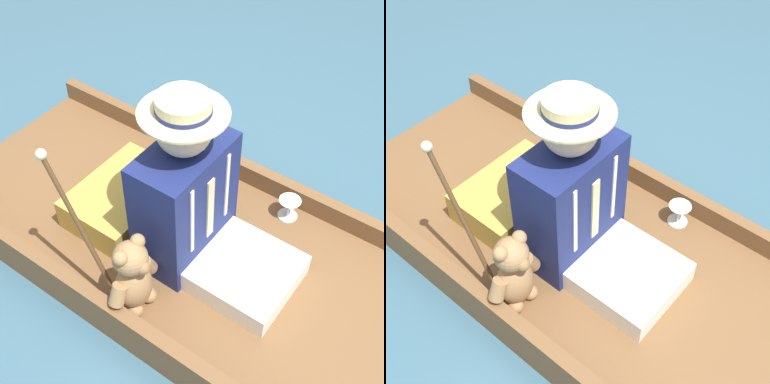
{
  "view_description": "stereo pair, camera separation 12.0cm",
  "coord_description": "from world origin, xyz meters",
  "views": [
    {
      "loc": [
        1.29,
        0.84,
        2.1
      ],
      "look_at": [
        0.03,
        -0.08,
        0.51
      ],
      "focal_mm": 50.0,
      "sensor_mm": 36.0,
      "label": 1
    },
    {
      "loc": [
        1.22,
        0.93,
        2.1
      ],
      "look_at": [
        0.03,
        -0.08,
        0.51
      ],
      "focal_mm": 50.0,
      "sensor_mm": 36.0,
      "label": 2
    }
  ],
  "objects": [
    {
      "name": "punt_boat",
      "position": [
        0.0,
        0.0,
        0.07
      ],
      "size": [
        1.12,
        2.83,
        0.23
      ],
      "color": "brown",
      "rests_on": "ground_plane"
    },
    {
      "name": "walking_cane",
      "position": [
        0.46,
        -0.31,
        0.56
      ],
      "size": [
        0.04,
        0.33,
        0.75
      ],
      "color": "brown",
      "rests_on": "punt_boat"
    },
    {
      "name": "seated_person",
      "position": [
        0.03,
        -0.05,
        0.44
      ],
      "size": [
        0.46,
        0.72,
        0.85
      ],
      "rotation": [
        0.0,
        0.0,
        0.06
      ],
      "color": "white",
      "rests_on": "punt_boat"
    },
    {
      "name": "ground_plane",
      "position": [
        0.0,
        0.0,
        0.0
      ],
      "size": [
        16.0,
        16.0,
        0.0
      ],
      "primitive_type": "plane",
      "color": "#385B70"
    },
    {
      "name": "teddy_bear",
      "position": [
        0.4,
        -0.1,
        0.3
      ],
      "size": [
        0.28,
        0.16,
        0.4
      ],
      "color": "#9E754C",
      "rests_on": "punt_boat"
    },
    {
      "name": "seat_cushion",
      "position": [
        0.02,
        -0.49,
        0.2
      ],
      "size": [
        0.55,
        0.38,
        0.16
      ],
      "color": "#B7933D",
      "rests_on": "punt_boat"
    },
    {
      "name": "wine_glass",
      "position": [
        -0.42,
        0.18,
        0.2
      ],
      "size": [
        0.11,
        0.11,
        0.11
      ],
      "color": "silver",
      "rests_on": "punt_boat"
    }
  ]
}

